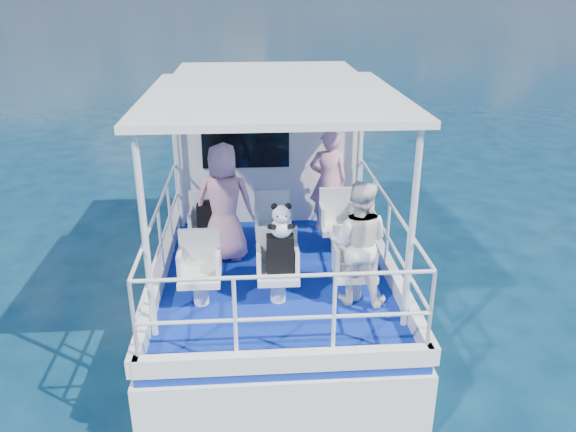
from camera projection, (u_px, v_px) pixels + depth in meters
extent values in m
plane|color=#072239|center=(274.00, 315.00, 8.00)|extent=(2000.00, 2000.00, 0.00)
cube|color=white|center=(271.00, 281.00, 8.92)|extent=(3.00, 7.00, 1.60)
cube|color=navy|center=(271.00, 232.00, 8.60)|extent=(2.90, 6.90, 0.10)
cube|color=white|center=(267.00, 137.00, 9.36)|extent=(2.85, 2.00, 2.20)
cube|color=white|center=(273.00, 96.00, 6.62)|extent=(3.00, 3.20, 0.08)
cylinder|color=white|center=(145.00, 241.00, 5.58)|extent=(0.07, 0.07, 2.20)
cylinder|color=white|center=(412.00, 233.00, 5.76)|extent=(0.07, 0.07, 2.20)
cylinder|color=white|center=(178.00, 158.00, 8.26)|extent=(0.07, 0.07, 2.20)
cylinder|color=white|center=(359.00, 154.00, 8.43)|extent=(0.07, 0.07, 2.20)
cube|color=silver|center=(208.00, 241.00, 7.71)|extent=(0.48, 0.46, 0.38)
cube|color=silver|center=(273.00, 240.00, 7.77)|extent=(0.48, 0.46, 0.38)
cube|color=silver|center=(337.00, 238.00, 7.83)|extent=(0.48, 0.46, 0.38)
cube|color=silver|center=(201.00, 289.00, 6.51)|extent=(0.48, 0.46, 0.38)
cube|color=silver|center=(278.00, 286.00, 6.57)|extent=(0.48, 0.46, 0.38)
cube|color=silver|center=(354.00, 283.00, 6.63)|extent=(0.48, 0.46, 0.38)
imported|color=pink|center=(224.00, 203.00, 7.38)|extent=(0.63, 0.48, 1.60)
imported|color=pink|center=(328.00, 181.00, 8.29)|extent=(0.56, 0.37, 1.54)
imported|color=white|center=(358.00, 243.00, 6.37)|extent=(0.85, 0.74, 1.49)
cube|color=black|center=(208.00, 217.00, 7.54)|extent=(0.28, 0.16, 0.37)
cube|color=black|center=(280.00, 254.00, 6.39)|extent=(0.31, 0.17, 0.46)
cube|color=black|center=(207.00, 202.00, 7.45)|extent=(0.11, 0.06, 0.06)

